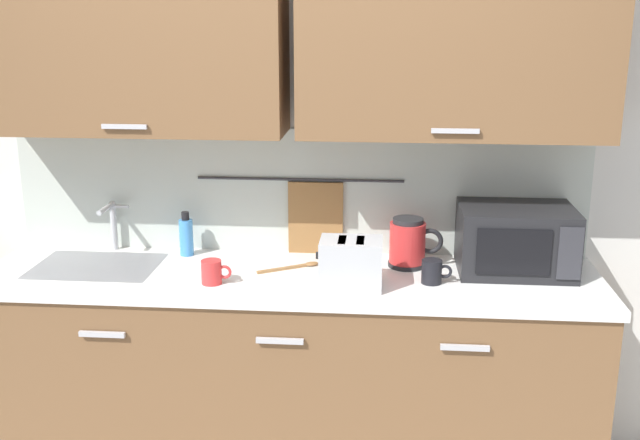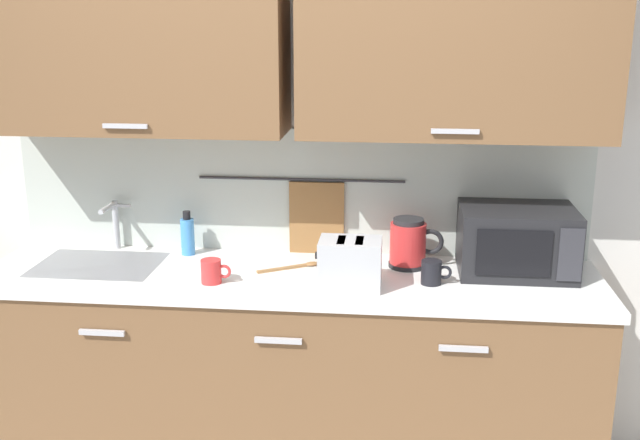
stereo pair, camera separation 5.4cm
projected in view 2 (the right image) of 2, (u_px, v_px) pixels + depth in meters
counter_unit at (288, 371)px, 3.22m from camera, size 2.53×0.64×0.90m
back_wall_assembly at (296, 114)px, 3.16m from camera, size 3.70×0.41×2.50m
sink_faucet at (114, 219)px, 3.36m from camera, size 0.09×0.17×0.22m
microwave at (517, 241)px, 3.08m from camera, size 0.46×0.35×0.27m
electric_kettle at (409, 243)px, 3.15m from camera, size 0.23×0.16×0.21m
dish_soap_bottle at (188, 235)px, 3.32m from camera, size 0.06×0.06×0.20m
mug_near_sink at (212, 271)px, 2.98m from camera, size 0.12×0.08×0.09m
toaster at (350, 263)px, 2.92m from camera, size 0.26×0.17×0.19m
mug_by_kettle at (432, 272)px, 2.97m from camera, size 0.12×0.08×0.09m
wooden_spoon at (296, 266)px, 3.16m from camera, size 0.25×0.16×0.01m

